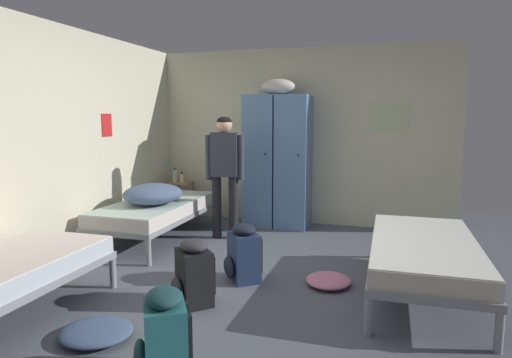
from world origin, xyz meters
TOP-DOWN VIEW (x-y plane):
  - ground_plane at (0.00, 0.00)m, footprint 7.89×7.89m
  - room_backdrop at (-1.14, 1.17)m, footprint 4.34×4.99m
  - locker_bank at (-0.27, 2.19)m, footprint 0.90×0.55m
  - shelf_unit at (-1.81, 2.19)m, footprint 0.38×0.30m
  - bed_left_rear at (-1.56, 1.04)m, footprint 0.90×1.90m
  - bed_right at (1.56, 0.17)m, footprint 0.90×1.90m
  - bedding_heap at (-1.53, 0.91)m, footprint 0.70×0.79m
  - person_traveler at (-0.75, 1.36)m, footprint 0.48×0.26m
  - water_bottle at (-1.89, 2.21)m, footprint 0.07×0.07m
  - lotion_bottle at (-1.74, 2.15)m, footprint 0.06×0.06m
  - backpack_navy at (-0.06, 0.01)m, footprint 0.42×0.41m
  - backpack_black at (-0.29, -0.62)m, footprint 0.42×0.42m
  - backpack_teal at (-0.01, -1.63)m, footprint 0.41×0.40m
  - clothes_pile_denim at (-0.70, -1.35)m, footprint 0.52×0.48m
  - clothes_pile_pink at (0.74, 0.12)m, footprint 0.41×0.45m

SIDE VIEW (x-z plane):
  - ground_plane at x=0.00m, z-range 0.00..0.00m
  - clothes_pile_pink at x=0.74m, z-range 0.00..0.09m
  - clothes_pile_denim at x=-0.70m, z-range 0.00..0.10m
  - backpack_navy at x=-0.06m, z-range -0.02..0.53m
  - backpack_black at x=-0.29m, z-range -0.02..0.53m
  - backpack_teal at x=-0.01m, z-range -0.02..0.53m
  - shelf_unit at x=-1.81m, z-range 0.06..0.63m
  - bed_left_rear at x=-1.56m, z-range 0.14..0.63m
  - bed_right at x=1.56m, z-range 0.14..0.63m
  - bedding_heap at x=-1.53m, z-range 0.49..0.74m
  - lotion_bottle at x=-1.74m, z-range 0.56..0.72m
  - water_bottle at x=-1.89m, z-range 0.56..0.77m
  - person_traveler at x=-0.75m, z-range 0.16..1.71m
  - locker_bank at x=-0.27m, z-range -0.07..2.00m
  - room_backdrop at x=-1.14m, z-range 0.00..2.52m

